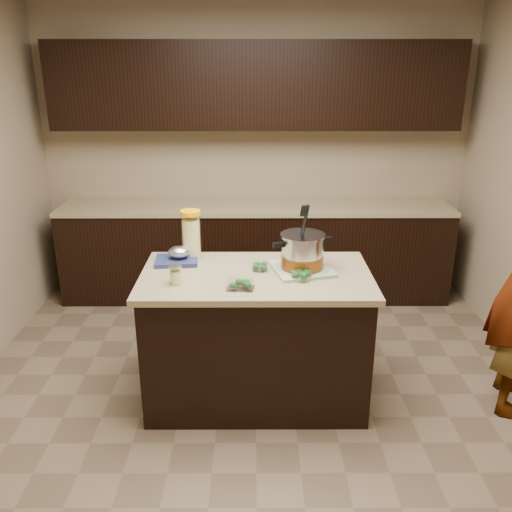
% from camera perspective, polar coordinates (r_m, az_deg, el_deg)
% --- Properties ---
extents(ground_plane, '(4.00, 4.00, 0.00)m').
position_cam_1_polar(ground_plane, '(3.85, 0.00, -14.37)').
color(ground_plane, brown).
rests_on(ground_plane, ground).
extents(room_shell, '(4.04, 4.04, 2.72)m').
position_cam_1_polar(room_shell, '(3.21, 0.00, 11.73)').
color(room_shell, tan).
rests_on(room_shell, ground).
extents(back_cabinets, '(3.60, 0.63, 2.33)m').
position_cam_1_polar(back_cabinets, '(5.07, -0.05, 6.00)').
color(back_cabinets, black).
rests_on(back_cabinets, ground).
extents(island, '(1.46, 0.81, 0.90)m').
position_cam_1_polar(island, '(3.62, 0.00, -8.46)').
color(island, black).
rests_on(island, ground).
extents(dish_towel, '(0.44, 0.44, 0.02)m').
position_cam_1_polar(dish_towel, '(3.49, 4.84, -1.34)').
color(dish_towel, '#577B53').
rests_on(dish_towel, island).
extents(stock_pot, '(0.39, 0.36, 0.40)m').
position_cam_1_polar(stock_pot, '(3.45, 4.89, 0.27)').
color(stock_pot, '#B7B7BC').
rests_on(stock_pot, dish_towel).
extents(lemonade_pitcher, '(0.16, 0.16, 0.33)m').
position_cam_1_polar(lemonade_pitcher, '(3.66, -6.83, 2.04)').
color(lemonade_pitcher, '#DDDC87').
rests_on(lemonade_pitcher, island).
extents(mason_jar, '(0.10, 0.10, 0.13)m').
position_cam_1_polar(mason_jar, '(3.29, -8.48, -1.99)').
color(mason_jar, '#DDDC87').
rests_on(mason_jar, island).
extents(broccoli_tub_left, '(0.13, 0.13, 0.05)m').
position_cam_1_polar(broccoli_tub_left, '(3.47, 0.41, -1.17)').
color(broccoli_tub_left, silver).
rests_on(broccoli_tub_left, island).
extents(broccoli_tub_right, '(0.13, 0.13, 0.06)m').
position_cam_1_polar(broccoli_tub_right, '(3.34, 4.79, -2.07)').
color(broccoli_tub_right, silver).
rests_on(broccoli_tub_right, island).
extents(broccoli_tub_rect, '(0.17, 0.13, 0.06)m').
position_cam_1_polar(broccoli_tub_rect, '(3.21, -1.63, -2.99)').
color(broccoli_tub_rect, silver).
rests_on(broccoli_tub_rect, island).
extents(blue_tray, '(0.29, 0.24, 0.11)m').
position_cam_1_polar(blue_tray, '(3.63, -8.26, -0.14)').
color(blue_tray, navy).
rests_on(blue_tray, island).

